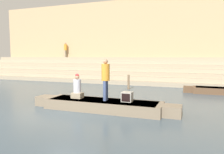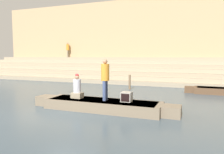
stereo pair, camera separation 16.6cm
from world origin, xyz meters
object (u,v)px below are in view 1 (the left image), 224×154
person_rowing (77,88)px  mooring_post (129,82)px  tv_set (127,97)px  rowboat_main (102,105)px  person_standing (106,77)px  person_on_steps (66,49)px

person_rowing → mooring_post: bearing=78.5°
tv_set → mooring_post: 6.43m
rowboat_main → person_standing: bearing=11.3°
rowboat_main → mooring_post: size_ratio=6.41×
person_on_steps → mooring_post: bearing=36.2°
rowboat_main → person_rowing: (-1.25, 0.05, 0.65)m
rowboat_main → person_on_steps: bearing=128.7°
person_rowing → person_on_steps: person_on_steps is taller
rowboat_main → tv_set: 1.16m
tv_set → person_on_steps: person_on_steps is taller
rowboat_main → person_rowing: bearing=179.1°
person_standing → tv_set: bearing=8.7°
person_standing → tv_set: person_standing is taller
person_rowing → mooring_post: person_rowing is taller
rowboat_main → tv_set: (1.08, 0.08, 0.41)m
person_rowing → mooring_post: (0.63, 6.23, -0.38)m
rowboat_main → tv_set: bearing=5.6°
person_standing → person_on_steps: (-10.14, 13.05, 1.71)m
rowboat_main → person_on_steps: size_ratio=4.01×
person_rowing → person_on_steps: size_ratio=0.68×
tv_set → person_standing: bearing=174.9°
person_standing → mooring_post: bearing=102.1°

